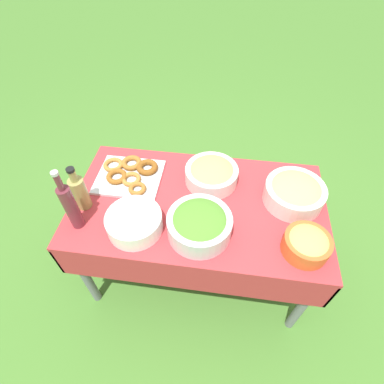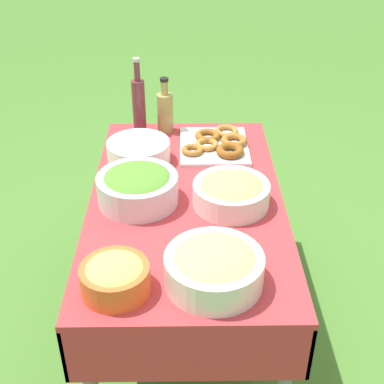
{
  "view_description": "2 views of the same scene",
  "coord_description": "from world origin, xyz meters",
  "px_view_note": "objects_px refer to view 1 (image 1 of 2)",
  "views": [
    {
      "loc": [
        -0.1,
        1.01,
        1.94
      ],
      "look_at": [
        0.04,
        -0.01,
        0.77
      ],
      "focal_mm": 28.0,
      "sensor_mm": 36.0,
      "label": 1
    },
    {
      "loc": [
        -1.76,
        0.0,
        1.85
      ],
      "look_at": [
        -0.03,
        -0.02,
        0.74
      ],
      "focal_mm": 50.0,
      "sensor_mm": 36.0,
      "label": 2
    }
  ],
  "objects_px": {
    "wine_bottle": "(70,206)",
    "bread_bowl": "(212,173)",
    "donut_platter": "(130,174)",
    "olive_oil_bottle": "(80,192)",
    "plate_stack": "(134,222)",
    "fruit_bowl": "(307,244)",
    "salad_bowl": "(199,224)",
    "pasta_bowl": "(295,192)"
  },
  "relations": [
    {
      "from": "salad_bowl",
      "to": "olive_oil_bottle",
      "type": "xyz_separation_m",
      "value": [
        0.62,
        -0.09,
        0.04
      ]
    },
    {
      "from": "olive_oil_bottle",
      "to": "fruit_bowl",
      "type": "relative_size",
      "value": 1.24
    },
    {
      "from": "pasta_bowl",
      "to": "donut_platter",
      "type": "distance_m",
      "value": 0.91
    },
    {
      "from": "donut_platter",
      "to": "wine_bottle",
      "type": "distance_m",
      "value": 0.42
    },
    {
      "from": "donut_platter",
      "to": "fruit_bowl",
      "type": "relative_size",
      "value": 1.69
    },
    {
      "from": "salad_bowl",
      "to": "donut_platter",
      "type": "bearing_deg",
      "value": -36.69
    },
    {
      "from": "pasta_bowl",
      "to": "wine_bottle",
      "type": "bearing_deg",
      "value": 15.87
    },
    {
      "from": "plate_stack",
      "to": "wine_bottle",
      "type": "distance_m",
      "value": 0.31
    },
    {
      "from": "pasta_bowl",
      "to": "plate_stack",
      "type": "bearing_deg",
      "value": 20.33
    },
    {
      "from": "bread_bowl",
      "to": "fruit_bowl",
      "type": "xyz_separation_m",
      "value": [
        -0.47,
        0.39,
        0.0
      ]
    },
    {
      "from": "wine_bottle",
      "to": "bread_bowl",
      "type": "bearing_deg",
      "value": -148.15
    },
    {
      "from": "donut_platter",
      "to": "plate_stack",
      "type": "xyz_separation_m",
      "value": [
        -0.12,
        0.35,
        0.03
      ]
    },
    {
      "from": "olive_oil_bottle",
      "to": "wine_bottle",
      "type": "height_order",
      "value": "wine_bottle"
    },
    {
      "from": "wine_bottle",
      "to": "bread_bowl",
      "type": "relative_size",
      "value": 1.25
    },
    {
      "from": "pasta_bowl",
      "to": "wine_bottle",
      "type": "xyz_separation_m",
      "value": [
        1.07,
        0.3,
        0.08
      ]
    },
    {
      "from": "olive_oil_bottle",
      "to": "donut_platter",
      "type": "bearing_deg",
      "value": -127.0
    },
    {
      "from": "bread_bowl",
      "to": "fruit_bowl",
      "type": "height_order",
      "value": "same"
    },
    {
      "from": "pasta_bowl",
      "to": "plate_stack",
      "type": "relative_size",
      "value": 1.14
    },
    {
      "from": "olive_oil_bottle",
      "to": "plate_stack",
      "type": "bearing_deg",
      "value": 160.65
    },
    {
      "from": "salad_bowl",
      "to": "plate_stack",
      "type": "relative_size",
      "value": 1.14
    },
    {
      "from": "pasta_bowl",
      "to": "plate_stack",
      "type": "distance_m",
      "value": 0.84
    },
    {
      "from": "donut_platter",
      "to": "plate_stack",
      "type": "height_order",
      "value": "plate_stack"
    },
    {
      "from": "donut_platter",
      "to": "olive_oil_bottle",
      "type": "distance_m",
      "value": 0.31
    },
    {
      "from": "pasta_bowl",
      "to": "fruit_bowl",
      "type": "height_order",
      "value": "pasta_bowl"
    },
    {
      "from": "salad_bowl",
      "to": "pasta_bowl",
      "type": "height_order",
      "value": "salad_bowl"
    },
    {
      "from": "salad_bowl",
      "to": "fruit_bowl",
      "type": "xyz_separation_m",
      "value": [
        -0.5,
        0.03,
        -0.01
      ]
    },
    {
      "from": "salad_bowl",
      "to": "pasta_bowl",
      "type": "distance_m",
      "value": 0.54
    },
    {
      "from": "bread_bowl",
      "to": "olive_oil_bottle",
      "type": "bearing_deg",
      "value": 22.67
    },
    {
      "from": "fruit_bowl",
      "to": "olive_oil_bottle",
      "type": "bearing_deg",
      "value": -6.16
    },
    {
      "from": "pasta_bowl",
      "to": "donut_platter",
      "type": "bearing_deg",
      "value": -3.59
    },
    {
      "from": "wine_bottle",
      "to": "bread_bowl",
      "type": "xyz_separation_m",
      "value": [
        -0.63,
        -0.39,
        -0.09
      ]
    },
    {
      "from": "plate_stack",
      "to": "fruit_bowl",
      "type": "distance_m",
      "value": 0.81
    },
    {
      "from": "plate_stack",
      "to": "wine_bottle",
      "type": "bearing_deg",
      "value": 2.92
    },
    {
      "from": "pasta_bowl",
      "to": "donut_platter",
      "type": "height_order",
      "value": "pasta_bowl"
    },
    {
      "from": "salad_bowl",
      "to": "donut_platter",
      "type": "xyz_separation_m",
      "value": [
        0.44,
        -0.33,
        -0.05
      ]
    },
    {
      "from": "olive_oil_bottle",
      "to": "bread_bowl",
      "type": "distance_m",
      "value": 0.7
    },
    {
      "from": "pasta_bowl",
      "to": "plate_stack",
      "type": "xyz_separation_m",
      "value": [
        0.78,
        0.29,
        -0.02
      ]
    },
    {
      "from": "salad_bowl",
      "to": "fruit_bowl",
      "type": "bearing_deg",
      "value": 176.2
    },
    {
      "from": "olive_oil_bottle",
      "to": "wine_bottle",
      "type": "xyz_separation_m",
      "value": [
        -0.02,
        0.12,
        0.04
      ]
    },
    {
      "from": "plate_stack",
      "to": "olive_oil_bottle",
      "type": "relative_size",
      "value": 1.02
    },
    {
      "from": "donut_platter",
      "to": "plate_stack",
      "type": "distance_m",
      "value": 0.37
    },
    {
      "from": "donut_platter",
      "to": "olive_oil_bottle",
      "type": "height_order",
      "value": "olive_oil_bottle"
    }
  ]
}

